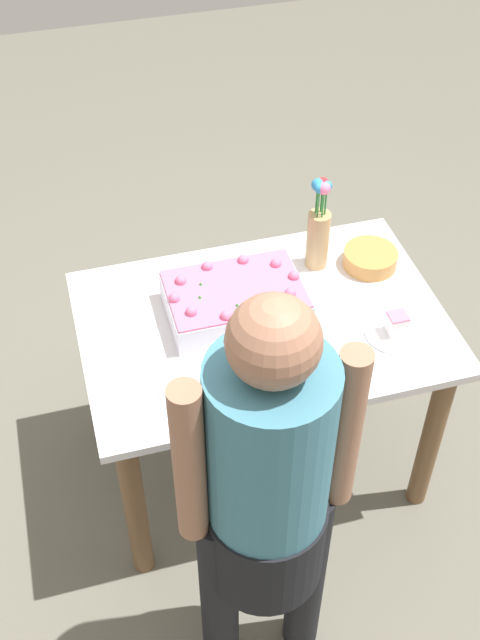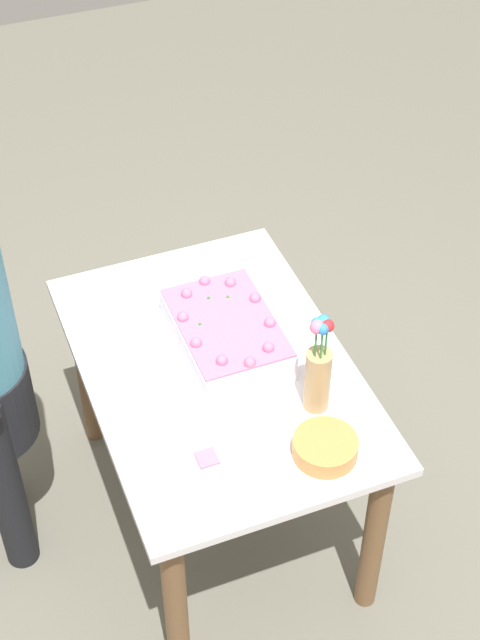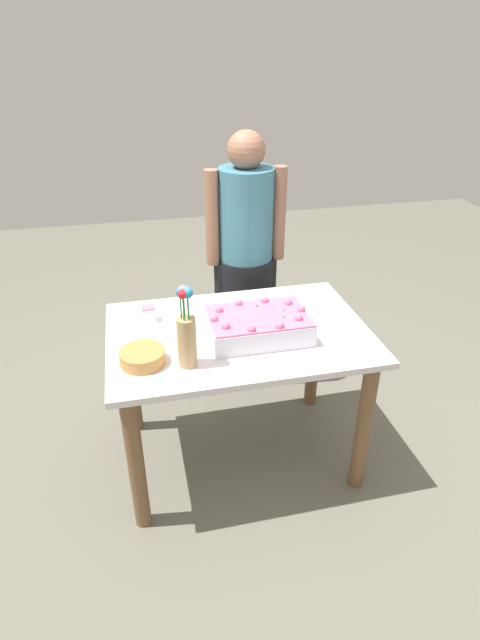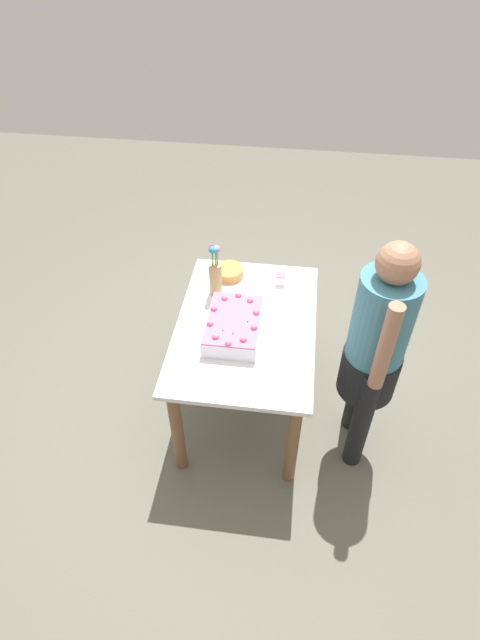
{
  "view_description": "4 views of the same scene",
  "coord_description": "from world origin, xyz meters",
  "px_view_note": "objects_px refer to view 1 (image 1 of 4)",
  "views": [
    {
      "loc": [
        -0.56,
        -1.75,
        2.53
      ],
      "look_at": [
        -0.07,
        0.01,
        0.75
      ],
      "focal_mm": 45.0,
      "sensor_mm": 36.0,
      "label": 1
    },
    {
      "loc": [
        1.97,
        -0.69,
        2.9
      ],
      "look_at": [
        -0.03,
        0.09,
        0.88
      ],
      "focal_mm": 55.0,
      "sensor_mm": 36.0,
      "label": 2
    },
    {
      "loc": [
        0.42,
        1.88,
        1.88
      ],
      "look_at": [
        -0.01,
        -0.01,
        0.79
      ],
      "focal_mm": 28.0,
      "sensor_mm": 36.0,
      "label": 3
    },
    {
      "loc": [
        -2.06,
        -0.24,
        2.72
      ],
      "look_at": [
        -0.02,
        0.03,
        0.79
      ],
      "focal_mm": 28.0,
      "sensor_mm": 36.0,
      "label": 4
    }
  ],
  "objects_px": {
    "sheet_cake": "(235,300)",
    "flower_vase": "(318,230)",
    "person_standing": "(267,493)",
    "fruit_bowl": "(370,258)",
    "cake_knife": "(165,400)",
    "serving_plate_with_slice": "(396,329)"
  },
  "relations": [
    {
      "from": "cake_knife",
      "to": "person_standing",
      "type": "distance_m",
      "value": 0.5
    },
    {
      "from": "serving_plate_with_slice",
      "to": "fruit_bowl",
      "type": "height_order",
      "value": "serving_plate_with_slice"
    },
    {
      "from": "serving_plate_with_slice",
      "to": "cake_knife",
      "type": "relative_size",
      "value": 1.02
    },
    {
      "from": "cake_knife",
      "to": "person_standing",
      "type": "bearing_deg",
      "value": -172.08
    },
    {
      "from": "serving_plate_with_slice",
      "to": "person_standing",
      "type": "bearing_deg",
      "value": -137.85
    },
    {
      "from": "fruit_bowl",
      "to": "cake_knife",
      "type": "bearing_deg",
      "value": -153.09
    },
    {
      "from": "serving_plate_with_slice",
      "to": "flower_vase",
      "type": "bearing_deg",
      "value": 108.47
    },
    {
      "from": "sheet_cake",
      "to": "person_standing",
      "type": "height_order",
      "value": "person_standing"
    },
    {
      "from": "serving_plate_with_slice",
      "to": "person_standing",
      "type": "xyz_separation_m",
      "value": [
        -0.58,
        -0.53,
        0.09
      ]
    },
    {
      "from": "sheet_cake",
      "to": "fruit_bowl",
      "type": "relative_size",
      "value": 2.35
    },
    {
      "from": "sheet_cake",
      "to": "flower_vase",
      "type": "distance_m",
      "value": 0.38
    },
    {
      "from": "sheet_cake",
      "to": "serving_plate_with_slice",
      "type": "relative_size",
      "value": 2.26
    },
    {
      "from": "cake_knife",
      "to": "fruit_bowl",
      "type": "distance_m",
      "value": 0.9
    },
    {
      "from": "flower_vase",
      "to": "serving_plate_with_slice",
      "type": "bearing_deg",
      "value": -71.53
    },
    {
      "from": "sheet_cake",
      "to": "person_standing",
      "type": "distance_m",
      "value": 0.77
    },
    {
      "from": "cake_knife",
      "to": "flower_vase",
      "type": "height_order",
      "value": "flower_vase"
    },
    {
      "from": "flower_vase",
      "to": "sheet_cake",
      "type": "bearing_deg",
      "value": -154.73
    },
    {
      "from": "sheet_cake",
      "to": "serving_plate_with_slice",
      "type": "xyz_separation_m",
      "value": [
        0.46,
        -0.23,
        -0.03
      ]
    },
    {
      "from": "sheet_cake",
      "to": "flower_vase",
      "type": "relative_size",
      "value": 1.26
    },
    {
      "from": "flower_vase",
      "to": "person_standing",
      "type": "height_order",
      "value": "person_standing"
    },
    {
      "from": "person_standing",
      "to": "fruit_bowl",
      "type": "bearing_deg",
      "value": -36.28
    },
    {
      "from": "serving_plate_with_slice",
      "to": "fruit_bowl",
      "type": "bearing_deg",
      "value": 81.69
    }
  ]
}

